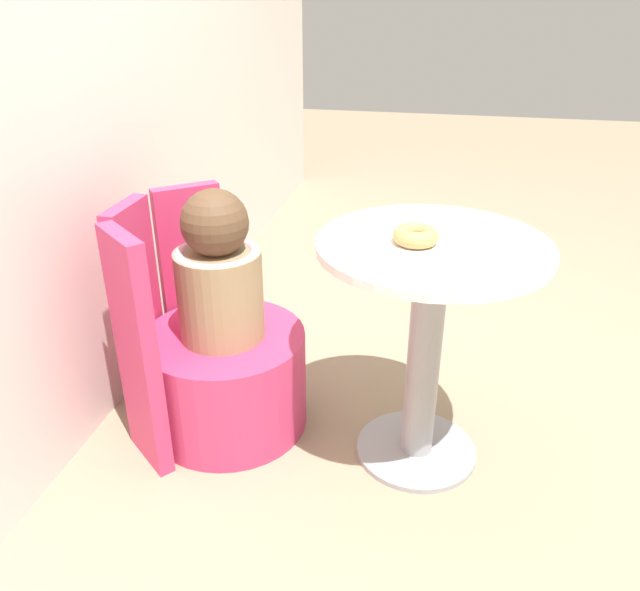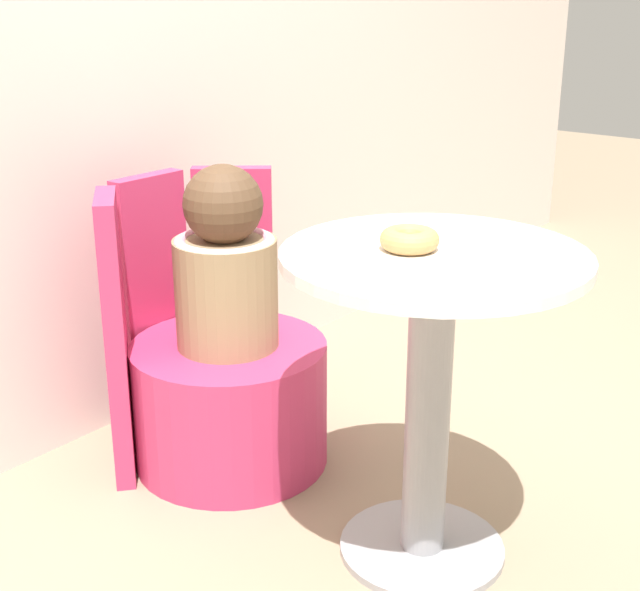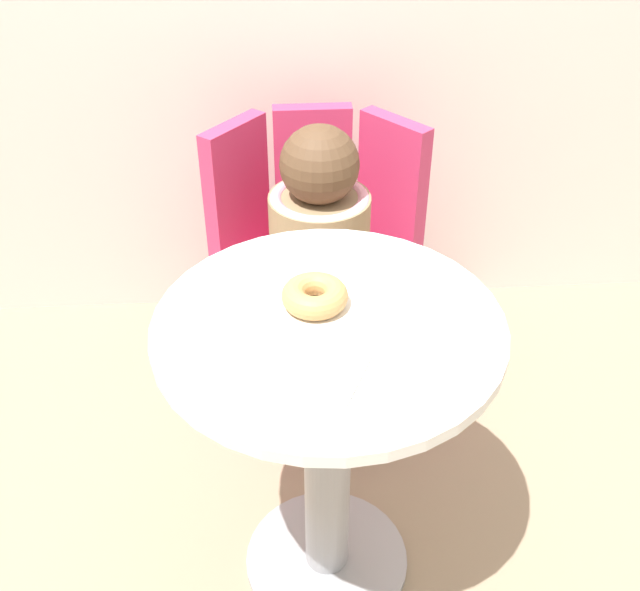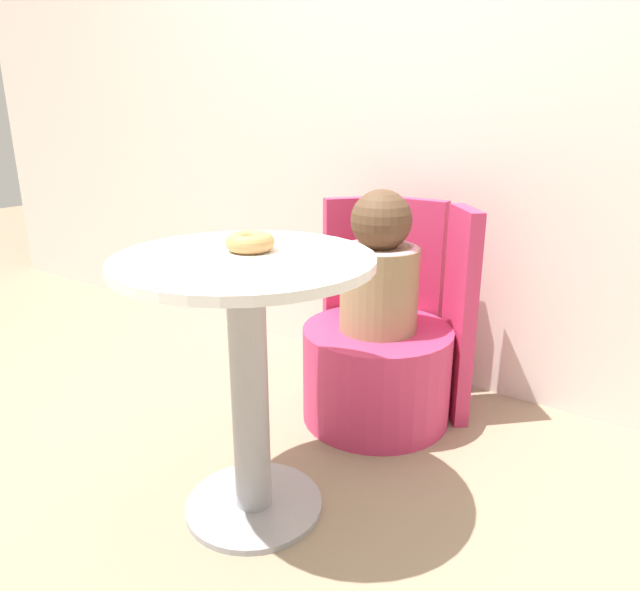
# 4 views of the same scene
# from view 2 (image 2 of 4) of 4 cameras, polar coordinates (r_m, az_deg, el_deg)

# --- Properties ---
(ground_plane) EXTENTS (12.00, 12.00, 0.00)m
(ground_plane) POSITION_cam_2_polar(r_m,az_deg,el_deg) (2.15, 6.61, -16.53)
(ground_plane) COLOR gray
(back_wall) EXTENTS (6.00, 0.06, 2.40)m
(back_wall) POSITION_cam_2_polar(r_m,az_deg,el_deg) (2.52, -15.51, 17.47)
(back_wall) COLOR silver
(back_wall) RESTS_ON ground_plane
(round_table) EXTENTS (0.65, 0.65, 0.73)m
(round_table) POSITION_cam_2_polar(r_m,az_deg,el_deg) (1.94, 7.08, -3.68)
(round_table) COLOR #99999E
(round_table) RESTS_ON ground_plane
(tub_chair) EXTENTS (0.53, 0.53, 0.35)m
(tub_chair) POSITION_cam_2_polar(r_m,az_deg,el_deg) (2.46, -5.75, -6.84)
(tub_chair) COLOR #C63360
(tub_chair) RESTS_ON ground_plane
(booth_backrest) EXTENTS (0.63, 0.23, 0.76)m
(booth_backrest) POSITION_cam_2_polar(r_m,az_deg,el_deg) (2.53, -9.50, -1.12)
(booth_backrest) COLOR #C63360
(booth_backrest) RESTS_ON ground_plane
(child_figure) EXTENTS (0.27, 0.27, 0.48)m
(child_figure) POSITION_cam_2_polar(r_m,az_deg,el_deg) (2.31, -6.08, 1.87)
(child_figure) COLOR #937A56
(child_figure) RESTS_ON tub_chair
(donut) EXTENTS (0.12, 0.12, 0.05)m
(donut) POSITION_cam_2_polar(r_m,az_deg,el_deg) (1.86, 5.75, 3.59)
(donut) COLOR tan
(donut) RESTS_ON round_table
(paper_napkin) EXTENTS (0.20, 0.20, 0.01)m
(paper_napkin) POSITION_cam_2_polar(r_m,az_deg,el_deg) (1.77, 10.51, 1.90)
(paper_napkin) COLOR white
(paper_napkin) RESTS_ON round_table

